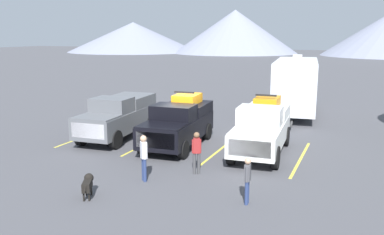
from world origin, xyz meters
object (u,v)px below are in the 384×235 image
pickup_truck_a (119,115)px  camper_trailer_a (296,84)px  person_a (247,178)px  pickup_truck_c (262,127)px  dog (88,183)px  person_c (144,155)px  pickup_truck_b (179,122)px  person_b (197,150)px

pickup_truck_a → camper_trailer_a: bearing=52.4°
person_a → pickup_truck_c: bearing=98.9°
pickup_truck_c → dog: (-4.14, -7.25, -0.74)m
camper_trailer_a → person_c: bearing=-101.7°
pickup_truck_b → person_c: (0.86, -4.97, -0.16)m
pickup_truck_a → pickup_truck_c: bearing=0.1°
pickup_truck_a → pickup_truck_c: (7.55, 0.01, 0.05)m
person_b → camper_trailer_a: bearing=83.3°
pickup_truck_c → person_c: bearing=-121.1°
person_a → dog: bearing=-163.9°
person_b → pickup_truck_b: bearing=123.8°
pickup_truck_a → camper_trailer_a: (7.48, 9.71, 0.90)m
pickup_truck_b → person_b: size_ratio=3.22×
person_a → person_c: 4.09m
person_b → pickup_truck_a: bearing=147.5°
camper_trailer_a → person_a: 15.57m
person_b → dog: bearing=-125.5°
pickup_truck_a → dog: size_ratio=6.02×
person_a → person_c: (-4.05, 0.57, 0.11)m
pickup_truck_a → pickup_truck_c: size_ratio=1.01×
dog → camper_trailer_a: bearing=76.5°
person_a → pickup_truck_b: bearing=131.5°
pickup_truck_a → pickup_truck_b: (3.54, -0.24, -0.01)m
pickup_truck_c → person_b: 4.12m
pickup_truck_c → camper_trailer_a: camper_trailer_a is taller
pickup_truck_c → camper_trailer_a: (-0.07, 9.71, 0.85)m
person_a → dog: person_a is taller
pickup_truck_a → pickup_truck_b: size_ratio=1.04×
person_a → pickup_truck_a: bearing=145.6°
pickup_truck_c → camper_trailer_a: 9.75m
pickup_truck_a → pickup_truck_c: 7.55m
pickup_truck_b → dog: (-0.14, -7.00, -0.68)m
pickup_truck_b → pickup_truck_c: pickup_truck_c is taller
camper_trailer_a → person_c: (-3.08, -14.92, -1.07)m
pickup_truck_c → person_b: (-1.65, -3.76, -0.25)m
pickup_truck_a → person_a: size_ratio=3.65×
person_b → dog: 4.31m
pickup_truck_b → camper_trailer_a: camper_trailer_a is taller
pickup_truck_b → camper_trailer_a: 10.74m
person_b → person_c: (-1.49, -1.45, 0.04)m
camper_trailer_a → person_c: 15.27m
dog → person_b: bearing=54.5°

